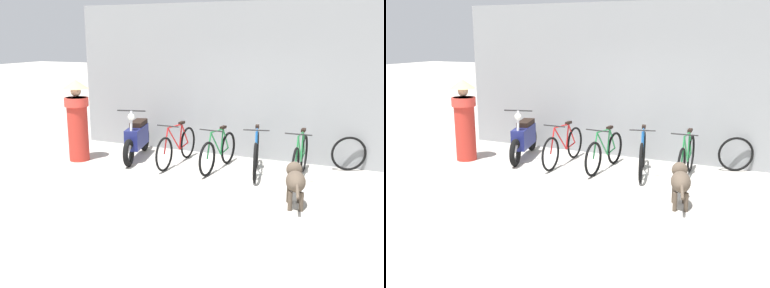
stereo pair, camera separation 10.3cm
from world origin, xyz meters
TOP-DOWN VIEW (x-y plane):
  - ground_plane at (0.00, 0.00)m, footprint 60.00×60.00m
  - shop_wall_back at (0.00, 2.96)m, footprint 8.26×0.20m
  - bicycle_0 at (-1.25, 1.80)m, footprint 0.46×1.72m
  - bicycle_1 at (-0.35, 1.78)m, footprint 0.46×1.61m
  - bicycle_2 at (0.39, 1.82)m, footprint 0.53×1.65m
  - bicycle_3 at (1.21, 1.82)m, footprint 0.46×1.76m
  - motorcycle at (-2.22, 1.88)m, footprint 0.67×1.80m
  - stray_dog at (1.38, 0.49)m, footprint 0.46×1.03m
  - person_in_robes at (-3.25, 1.26)m, footprint 0.65×0.65m
  - spare_tire_left at (1.97, 2.71)m, footprint 0.65×0.28m

SIDE VIEW (x-z plane):
  - ground_plane at x=0.00m, z-range 0.00..0.00m
  - spare_tire_left at x=1.97m, z-range 0.00..0.67m
  - bicycle_1 at x=-0.35m, z-range -0.08..0.77m
  - bicycle_0 at x=-1.25m, z-range -0.08..0.79m
  - bicycle_2 at x=0.39m, z-range -0.09..0.83m
  - bicycle_3 at x=1.21m, z-range -0.08..0.84m
  - stray_dog at x=1.38m, z-range 0.10..0.71m
  - motorcycle at x=-2.22m, z-range -0.11..0.98m
  - person_in_robes at x=-3.25m, z-range 0.06..1.74m
  - shop_wall_back at x=0.00m, z-range 0.00..3.22m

